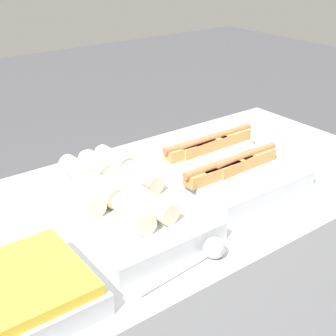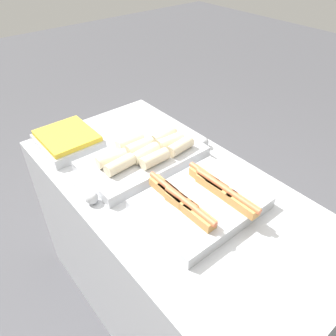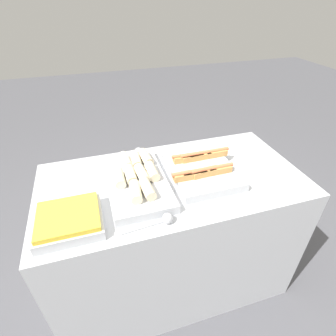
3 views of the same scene
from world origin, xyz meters
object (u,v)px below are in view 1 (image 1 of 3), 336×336
Objects in this scene: tray_side_front at (16,295)px; serving_spoon_far at (82,160)px; tray_hotdogs at (219,164)px; serving_spoon_near at (210,251)px; tray_wraps at (115,198)px.

tray_side_front reaches higher than serving_spoon_far.
serving_spoon_far is (-0.31, 0.31, -0.01)m from tray_hotdogs.
serving_spoon_far is (-0.00, 0.61, 0.00)m from serving_spoon_near.
tray_wraps reaches higher than tray_side_front.
tray_wraps is 2.29× the size of serving_spoon_near.
serving_spoon_near is 1.04× the size of serving_spoon_far.
serving_spoon_far is (0.41, 0.50, -0.01)m from tray_side_front.
tray_hotdogs is 0.74m from tray_side_front.
serving_spoon_near is (-0.31, -0.31, -0.01)m from tray_hotdogs.
tray_hotdogs is at bearing -44.77° from serving_spoon_far.
tray_hotdogs is at bearing -0.72° from tray_wraps.
tray_side_front is 0.42m from serving_spoon_near.
tray_side_front is at bearing -164.49° from tray_hotdogs.
tray_side_front is (-0.71, -0.20, -0.00)m from tray_hotdogs.
tray_hotdogs is 1.56× the size of tray_side_front.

